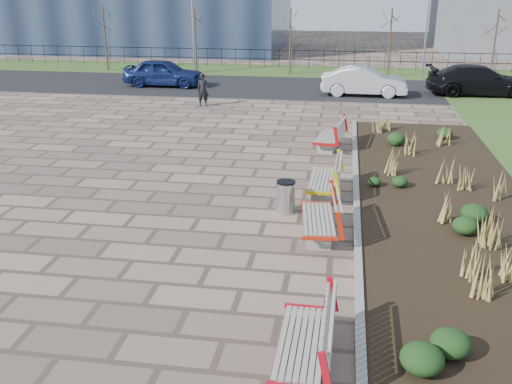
% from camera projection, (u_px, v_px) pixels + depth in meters
% --- Properties ---
extents(ground, '(120.00, 120.00, 0.00)m').
position_uv_depth(ground, '(158.00, 283.00, 11.25)').
color(ground, '#876D5D').
rests_on(ground, ground).
extents(planting_bed, '(4.50, 18.00, 0.10)m').
position_uv_depth(planting_bed, '(446.00, 206.00, 14.96)').
color(planting_bed, black).
rests_on(planting_bed, ground).
extents(planting_curb, '(0.16, 18.00, 0.15)m').
position_uv_depth(planting_curb, '(356.00, 200.00, 15.29)').
color(planting_curb, gray).
rests_on(planting_curb, ground).
extents(grass_verge_far, '(80.00, 5.00, 0.04)m').
position_uv_depth(grass_verge_far, '(292.00, 71.00, 37.16)').
color(grass_verge_far, '#33511E').
rests_on(grass_verge_far, ground).
extents(road, '(80.00, 7.00, 0.02)m').
position_uv_depth(road, '(282.00, 87.00, 31.61)').
color(road, black).
rests_on(road, ground).
extents(bench_a, '(0.94, 2.12, 1.00)m').
position_uv_depth(bench_a, '(302.00, 339.00, 8.66)').
color(bench_a, red).
rests_on(bench_a, ground).
extents(bench_b, '(1.10, 2.18, 1.00)m').
position_uv_depth(bench_b, '(318.00, 216.00, 13.13)').
color(bench_b, red).
rests_on(bench_b, ground).
extents(bench_c, '(0.96, 2.12, 1.00)m').
position_uv_depth(bench_c, '(323.00, 178.00, 15.69)').
color(bench_c, '#D3C40B').
rests_on(bench_c, ground).
extents(bench_d, '(1.18, 2.20, 1.00)m').
position_uv_depth(bench_d, '(329.00, 135.00, 20.06)').
color(bench_d, red).
rests_on(bench_d, ground).
extents(litter_bin, '(0.47, 0.47, 0.83)m').
position_uv_depth(litter_bin, '(286.00, 197.00, 14.51)').
color(litter_bin, '#B2B2B7').
rests_on(litter_bin, ground).
extents(pedestrian, '(0.64, 0.51, 1.53)m').
position_uv_depth(pedestrian, '(203.00, 90.00, 26.71)').
color(pedestrian, black).
rests_on(pedestrian, ground).
extents(car_blue, '(4.40, 1.79, 1.49)m').
position_uv_depth(car_blue, '(163.00, 73.00, 31.70)').
color(car_blue, navy).
rests_on(car_blue, road).
extents(car_silver, '(4.36, 1.59, 1.43)m').
position_uv_depth(car_silver, '(364.00, 81.00, 29.13)').
color(car_silver, '#B6BABF').
rests_on(car_silver, road).
extents(car_black, '(5.36, 2.41, 1.52)m').
position_uv_depth(car_black, '(479.00, 80.00, 29.18)').
color(car_black, black).
rests_on(car_black, road).
extents(tree_a, '(1.40, 1.40, 4.00)m').
position_uv_depth(tree_a, '(105.00, 39.00, 36.78)').
color(tree_a, '#4C3D2D').
rests_on(tree_a, grass_verge_far).
extents(tree_b, '(1.40, 1.40, 4.00)m').
position_uv_depth(tree_b, '(195.00, 40.00, 35.93)').
color(tree_b, '#4C3D2D').
rests_on(tree_b, grass_verge_far).
extents(tree_c, '(1.40, 1.40, 4.00)m').
position_uv_depth(tree_c, '(290.00, 42.00, 35.07)').
color(tree_c, '#4C3D2D').
rests_on(tree_c, grass_verge_far).
extents(tree_d, '(1.40, 1.40, 4.00)m').
position_uv_depth(tree_d, '(390.00, 43.00, 34.21)').
color(tree_d, '#4C3D2D').
rests_on(tree_d, grass_verge_far).
extents(tree_e, '(1.40, 1.40, 4.00)m').
position_uv_depth(tree_e, '(494.00, 45.00, 33.35)').
color(tree_e, '#4C3D2D').
rests_on(tree_e, grass_verge_far).
extents(lamp_west, '(0.24, 0.60, 6.00)m').
position_uv_depth(lamp_west, '(193.00, 24.00, 35.11)').
color(lamp_west, gray).
rests_on(lamp_west, grass_verge_far).
extents(lamp_east, '(0.24, 0.60, 6.00)m').
position_uv_depth(lamp_east, '(427.00, 27.00, 33.11)').
color(lamp_east, gray).
rests_on(lamp_east, grass_verge_far).
extents(railing_fence, '(44.00, 0.10, 1.20)m').
position_uv_depth(railing_fence, '(294.00, 58.00, 38.33)').
color(railing_fence, black).
rests_on(railing_fence, grass_verge_far).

